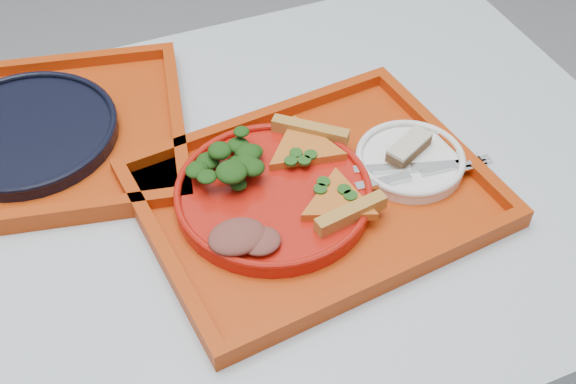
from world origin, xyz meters
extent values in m
cube|color=#B0BBC5|center=(0.00, 0.00, 0.73)|extent=(1.60, 0.80, 0.03)
cylinder|color=gray|center=(0.72, 0.32, 0.36)|extent=(0.05, 0.05, 0.72)
cube|color=#A93108|center=(0.30, -0.05, 0.76)|extent=(0.48, 0.40, 0.01)
cube|color=#A93108|center=(-0.04, 0.21, 0.76)|extent=(0.51, 0.43, 0.01)
cylinder|color=#AF140B|center=(0.25, -0.04, 0.77)|extent=(0.26, 0.26, 0.02)
cylinder|color=white|center=(0.45, -0.05, 0.77)|extent=(0.15, 0.15, 0.01)
cylinder|color=black|center=(-0.04, 0.21, 0.77)|extent=(0.26, 0.26, 0.02)
ellipsoid|color=black|center=(0.20, 0.02, 0.80)|extent=(0.10, 0.09, 0.05)
ellipsoid|color=brown|center=(0.18, -0.11, 0.79)|extent=(0.07, 0.06, 0.02)
cube|color=#53381B|center=(0.45, -0.04, 0.78)|extent=(0.08, 0.06, 0.02)
cube|color=beige|center=(0.45, -0.04, 0.79)|extent=(0.08, 0.06, 0.00)
cube|color=silver|center=(0.45, -0.07, 0.78)|extent=(0.18, 0.07, 0.01)
cube|color=silver|center=(0.44, -0.09, 0.78)|extent=(0.19, 0.04, 0.01)
camera|label=1|loc=(0.02, -0.66, 1.47)|focal=45.00mm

